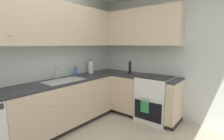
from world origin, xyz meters
The scene contains 14 objects.
wall_back centered at (0.00, 1.50, 1.26)m, with size 4.18×0.05×2.52m, color silver.
wall_right centered at (2.07, 0.00, 1.26)m, with size 0.05×3.05×2.52m, color silver.
lower_cabinets_back centered at (0.42, 1.18, 0.43)m, with size 2.04×0.62×0.85m.
countertop_back centered at (0.42, 1.17, 0.86)m, with size 3.25×0.60×0.04m, color #2D2D33.
lower_cabinets_right centered at (1.74, 0.38, 0.43)m, with size 0.62×1.34×0.85m.
countertop_right centered at (1.74, 0.38, 0.86)m, with size 0.60×1.34×0.03m.
oven_range centered at (1.76, 0.01, 0.45)m, with size 0.68×0.62×1.03m.
upper_cabinets_back centered at (0.26, 1.31, 1.87)m, with size 2.93×0.34×0.75m.
upper_cabinets_right centered at (1.88, 0.53, 1.87)m, with size 0.32×1.89×0.75m.
sink centered at (0.42, 1.14, 0.84)m, with size 0.71×0.40×0.10m.
faucet centered at (0.43, 1.35, 1.02)m, with size 0.07×0.16×0.23m.
soap_bottle centered at (0.86, 1.35, 0.96)m, with size 0.07×0.07×0.19m.
paper_towel_roll centered at (1.27, 1.33, 1.02)m, with size 0.11×0.11×0.33m.
oil_bottle centered at (1.74, 0.60, 1.02)m, with size 0.06×0.06×0.29m.
Camera 1 is at (-1.33, -1.32, 1.52)m, focal length 26.95 mm.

